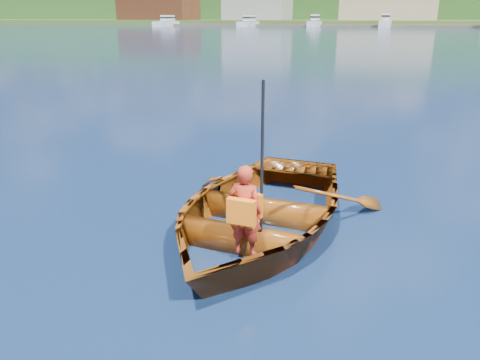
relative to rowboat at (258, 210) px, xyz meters
name	(u,v)px	position (x,y,z in m)	size (l,w,h in m)	color
ground	(195,217)	(-1.02, 0.11, -0.30)	(600.00, 600.00, 0.00)	#12233F
rowboat	(258,210)	(0.00, 0.00, 0.00)	(3.31, 4.50, 0.91)	maroon
child_paddler	(245,210)	(0.11, -0.90, 0.37)	(0.42, 0.34, 2.08)	red
shoreline	(408,0)	(-1.02, 236.72, 10.02)	(400.00, 140.00, 22.00)	#466024
dock	(424,26)	(5.33, 148.11, 0.10)	(160.05, 7.06, 0.80)	brown
waterfront_buildings	(380,2)	(-8.75, 165.11, 7.44)	(202.00, 16.00, 14.00)	brown
marina_yachts	(397,23)	(-2.09, 143.41, 1.10)	(147.58, 13.00, 4.41)	silver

